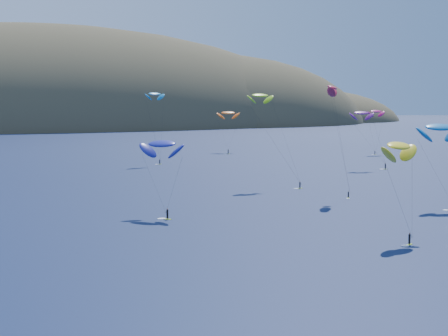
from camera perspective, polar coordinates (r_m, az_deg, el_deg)
island at (r=609.71m, az=-13.63°, el=2.83°), size 730.00×300.00×210.00m
kitesurfer_2 at (r=108.44m, az=15.70°, el=1.96°), size 9.86×10.39×17.84m
kitesurfer_3 at (r=168.66m, az=3.33°, el=6.62°), size 10.99×12.49×26.35m
kitesurfer_4 at (r=230.01m, az=-6.36°, el=6.74°), size 8.29×8.17×27.51m
kitesurfer_5 at (r=143.78m, az=19.11°, el=3.54°), size 11.25×10.09×20.07m
kitesurfer_6 at (r=216.04m, az=12.47°, el=4.93°), size 10.74×9.70×21.07m
kitesurfer_8 at (r=278.22m, az=13.73°, el=5.06°), size 8.59×7.24×20.62m
kitesurfer_9 at (r=151.62m, az=9.86°, el=7.25°), size 7.23×9.82×28.05m
kitesurfer_10 at (r=126.17m, az=-5.70°, el=2.21°), size 9.59×12.39×16.85m
kitesurfer_11 at (r=281.38m, az=0.38°, el=5.06°), size 11.31×15.94×20.17m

